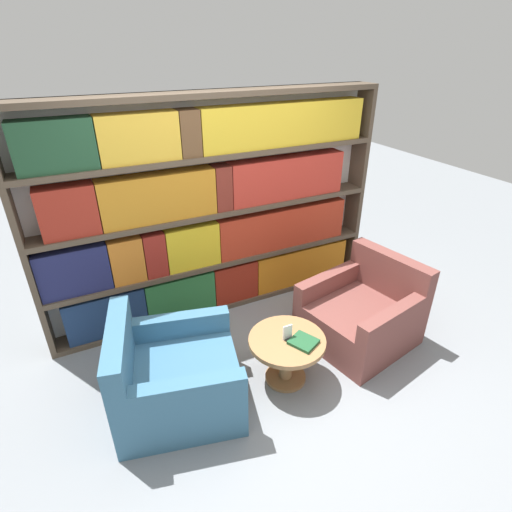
% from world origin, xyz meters
% --- Properties ---
extents(ground_plane, '(14.00, 14.00, 0.00)m').
position_xyz_m(ground_plane, '(0.00, 0.00, 0.00)').
color(ground_plane, gray).
extents(bookshelf, '(3.49, 0.30, 2.22)m').
position_xyz_m(bookshelf, '(-0.02, 1.41, 1.08)').
color(bookshelf, silver).
rests_on(bookshelf, ground_plane).
extents(armchair_left, '(1.11, 1.07, 0.81)m').
position_xyz_m(armchair_left, '(-0.86, 0.25, 0.27)').
color(armchair_left, '#386684').
rests_on(armchair_left, ground_plane).
extents(armchair_right, '(1.08, 1.04, 0.81)m').
position_xyz_m(armchair_right, '(1.01, 0.25, 0.27)').
color(armchair_right, brown).
rests_on(armchair_right, ground_plane).
extents(coffee_table, '(0.64, 0.64, 0.44)m').
position_xyz_m(coffee_table, '(0.08, 0.09, 0.31)').
color(coffee_table, olive).
rests_on(coffee_table, ground_plane).
extents(table_sign, '(0.08, 0.06, 0.14)m').
position_xyz_m(table_sign, '(0.08, 0.09, 0.49)').
color(table_sign, black).
rests_on(table_sign, coffee_table).
extents(stray_book, '(0.26, 0.27, 0.03)m').
position_xyz_m(stray_book, '(0.17, -0.01, 0.45)').
color(stray_book, '#1E512D').
rests_on(stray_book, coffee_table).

